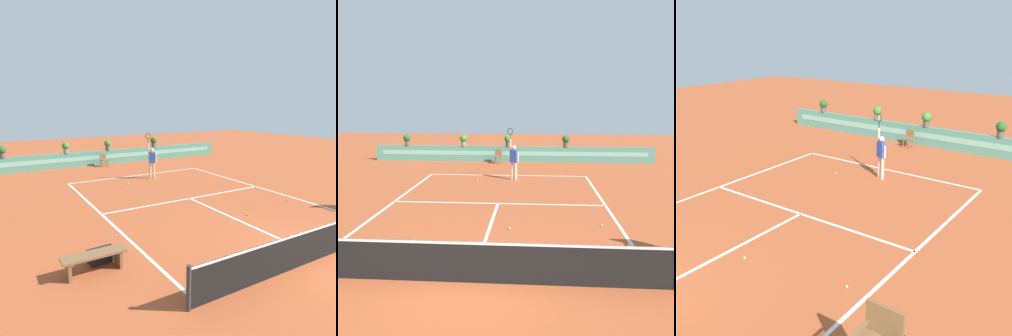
{
  "view_description": "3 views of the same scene",
  "coord_description": "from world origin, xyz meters",
  "views": [
    {
      "loc": [
        -7.59,
        -4.61,
        4.09
      ],
      "look_at": [
        0.15,
        8.61,
        1.0
      ],
      "focal_mm": 33.01,
      "sensor_mm": 36.0,
      "label": 1
    },
    {
      "loc": [
        1.34,
        -7.6,
        3.98
      ],
      "look_at": [
        0.15,
        8.61,
        1.0
      ],
      "focal_mm": 40.12,
      "sensor_mm": 36.0,
      "label": 2
    },
    {
      "loc": [
        8.23,
        -2.65,
        5.71
      ],
      "look_at": [
        0.15,
        8.61,
        1.0
      ],
      "focal_mm": 43.84,
      "sensor_mm": 36.0,
      "label": 3
    }
  ],
  "objects": [
    {
      "name": "tennis_player",
      "position": [
        0.38,
        10.83,
        1.05
      ],
      "size": [
        0.58,
        0.34,
        2.58
      ],
      "color": "beige",
      "rests_on": "ground"
    },
    {
      "name": "potted_plant_left",
      "position": [
        -3.18,
        16.39,
        1.41
      ],
      "size": [
        0.48,
        0.48,
        0.72
      ],
      "color": "gray",
      "rests_on": "back_wall_barrier"
    },
    {
      "name": "net",
      "position": [
        0.0,
        0.0,
        0.51
      ],
      "size": [
        8.92,
        0.1,
        1.0
      ],
      "color": "#333333",
      "rests_on": "ground"
    },
    {
      "name": "ground_plane",
      "position": [
        0.0,
        6.0,
        0.0
      ],
      "size": [
        60.0,
        60.0,
        0.0
      ],
      "primitive_type": "plane",
      "color": "#A84C28"
    },
    {
      "name": "tennis_ball_by_sideline",
      "position": [
        3.55,
        3.99,
        0.03
      ],
      "size": [
        0.07,
        0.07,
        0.07
      ],
      "primitive_type": "sphere",
      "color": "#CCE033",
      "rests_on": "ground"
    },
    {
      "name": "tennis_ball_mid_court",
      "position": [
        0.64,
        3.46,
        0.03
      ],
      "size": [
        0.07,
        0.07,
        0.07
      ],
      "primitive_type": "sphere",
      "color": "#CCE033",
      "rests_on": "ground"
    },
    {
      "name": "back_wall_barrier",
      "position": [
        0.0,
        16.39,
        0.5
      ],
      "size": [
        18.0,
        0.21,
        1.0
      ],
      "color": "#4C8E7A",
      "rests_on": "ground"
    },
    {
      "name": "potted_plant_centre",
      "position": [
        -0.28,
        16.39,
        1.41
      ],
      "size": [
        0.48,
        0.48,
        0.72
      ],
      "color": "#514C47",
      "rests_on": "back_wall_barrier"
    },
    {
      "name": "court_lines",
      "position": [
        0.0,
        6.72,
        0.0
      ],
      "size": [
        8.32,
        11.94,
        0.01
      ],
      "color": "white",
      "rests_on": "ground"
    },
    {
      "name": "potted_plant_right",
      "position": [
        3.41,
        16.39,
        1.41
      ],
      "size": [
        0.48,
        0.48,
        0.72
      ],
      "color": "#514C47",
      "rests_on": "back_wall_barrier"
    },
    {
      "name": "ball_kid_chair",
      "position": [
        -0.85,
        15.66,
        0.48
      ],
      "size": [
        0.44,
        0.44,
        0.85
      ],
      "color": "brown",
      "rests_on": "ground"
    },
    {
      "name": "potted_plant_far_left",
      "position": [
        -6.93,
        16.39,
        1.41
      ],
      "size": [
        0.48,
        0.48,
        0.72
      ],
      "color": "#514C47",
      "rests_on": "back_wall_barrier"
    },
    {
      "name": "tennis_ball_near_baseline",
      "position": [
        -1.39,
        10.2,
        0.03
      ],
      "size": [
        0.07,
        0.07,
        0.07
      ],
      "primitive_type": "sphere",
      "color": "#CCE033",
      "rests_on": "ground"
    }
  ]
}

